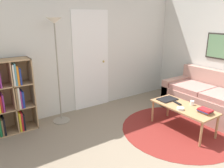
% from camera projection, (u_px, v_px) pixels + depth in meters
% --- Properties ---
extents(wall_back, '(7.47, 0.11, 2.60)m').
position_uv_depth(wall_back, '(84.00, 47.00, 4.32)').
color(wall_back, silver).
rests_on(wall_back, ground_plane).
extents(wall_right, '(0.08, 5.63, 2.60)m').
position_uv_depth(wall_right, '(212.00, 45.00, 4.47)').
color(wall_right, silver).
rests_on(wall_right, ground_plane).
extents(rug, '(1.92, 1.92, 0.01)m').
position_uv_depth(rug, '(178.00, 129.00, 3.77)').
color(rug, maroon).
rests_on(rug, ground_plane).
extents(floor_lamp, '(0.31, 0.31, 1.85)m').
position_uv_depth(floor_lamp, '(56.00, 44.00, 3.65)').
color(floor_lamp, gray).
rests_on(floor_lamp, ground_plane).
extents(couch, '(0.84, 1.71, 0.84)m').
position_uv_depth(couch, '(211.00, 100.00, 4.26)').
color(couch, tan).
rests_on(couch, ground_plane).
extents(coffee_table, '(0.49, 1.08, 0.43)m').
position_uv_depth(coffee_table, '(183.00, 109.00, 3.66)').
color(coffee_table, '#AD7F51').
rests_on(coffee_table, ground_plane).
extents(laptop, '(0.34, 0.24, 0.02)m').
position_uv_depth(laptop, '(167.00, 99.00, 3.92)').
color(laptop, black).
rests_on(laptop, coffee_table).
extents(bowl, '(0.12, 0.12, 0.04)m').
position_uv_depth(bowl, '(180.00, 109.00, 3.50)').
color(bowl, silver).
rests_on(bowl, coffee_table).
extents(book_stack_on_table, '(0.16, 0.22, 0.07)m').
position_uv_depth(book_stack_on_table, '(205.00, 111.00, 3.37)').
color(book_stack_on_table, olive).
rests_on(book_stack_on_table, coffee_table).
extents(cup, '(0.07, 0.07, 0.08)m').
position_uv_depth(cup, '(192.00, 103.00, 3.68)').
color(cup, white).
rests_on(cup, coffee_table).
extents(remote, '(0.08, 0.18, 0.02)m').
position_uv_depth(remote, '(177.00, 103.00, 3.75)').
color(remote, black).
rests_on(remote, coffee_table).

